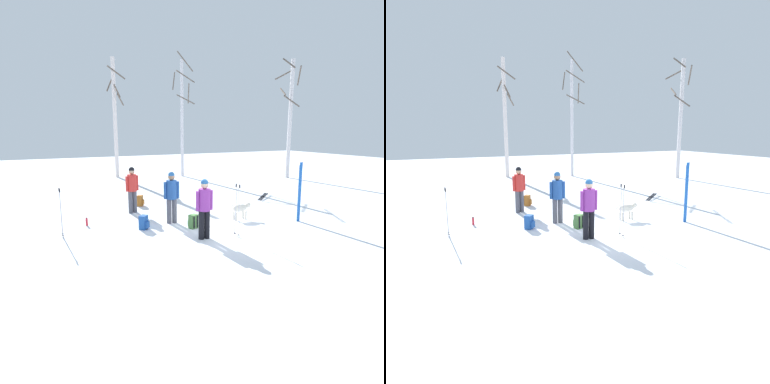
{
  "view_description": "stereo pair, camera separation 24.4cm",
  "coord_description": "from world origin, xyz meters",
  "views": [
    {
      "loc": [
        -4.91,
        -7.79,
        3.03
      ],
      "look_at": [
        -0.25,
        1.71,
        1.0
      ],
      "focal_mm": 30.14,
      "sensor_mm": 36.0,
      "label": 1
    },
    {
      "loc": [
        -4.69,
        -7.89,
        3.03
      ],
      "look_at": [
        -0.25,
        1.71,
        1.0
      ],
      "focal_mm": 30.14,
      "sensor_mm": 36.0,
      "label": 2
    }
  ],
  "objects": [
    {
      "name": "ski_poles_1",
      "position": [
        0.19,
        -0.33,
        0.82
      ],
      "size": [
        0.07,
        0.28,
        1.54
      ],
      "color": "#B2B2BC",
      "rests_on": "ground_plane"
    },
    {
      "name": "person_1",
      "position": [
        -0.75,
        -0.08,
        0.98
      ],
      "size": [
        0.52,
        0.34,
        1.72
      ],
      "color": "black",
      "rests_on": "ground_plane"
    },
    {
      "name": "ski_pair_lying_0",
      "position": [
        4.5,
        3.9,
        0.01
      ],
      "size": [
        1.45,
        1.3,
        0.05
      ],
      "color": "black",
      "rests_on": "ground_plane"
    },
    {
      "name": "birch_tree_2",
      "position": [
        -0.07,
        13.14,
        3.86
      ],
      "size": [
        1.14,
        1.14,
        7.46
      ],
      "color": "silver",
      "rests_on": "ground_plane"
    },
    {
      "name": "person_0",
      "position": [
        -0.97,
        1.77,
        0.98
      ],
      "size": [
        0.51,
        0.34,
        1.72
      ],
      "color": "#4C4C56",
      "rests_on": "ground_plane"
    },
    {
      "name": "birch_tree_4",
      "position": [
        9.77,
        8.14,
        3.88
      ],
      "size": [
        1.46,
        1.57,
        7.35
      ],
      "color": "silver",
      "rests_on": "ground_plane"
    },
    {
      "name": "person_2",
      "position": [
        -1.74,
        3.68,
        0.98
      ],
      "size": [
        0.51,
        0.34,
        1.72
      ],
      "color": "#4C4C56",
      "rests_on": "ground_plane"
    },
    {
      "name": "backpack_1",
      "position": [
        -0.58,
        0.95,
        0.21
      ],
      "size": [
        0.31,
        0.33,
        0.44
      ],
      "color": "#4C7F3F",
      "rests_on": "ground_plane"
    },
    {
      "name": "water_bottle_0",
      "position": [
        -3.55,
        2.7,
        0.13
      ],
      "size": [
        0.07,
        0.07,
        0.27
      ],
      "color": "red",
      "rests_on": "ground_plane"
    },
    {
      "name": "birch_tree_3",
      "position": [
        3.97,
        11.75,
        3.96
      ],
      "size": [
        1.36,
        1.44,
        7.78
      ],
      "color": "silver",
      "rests_on": "ground_plane"
    },
    {
      "name": "backpack_2",
      "position": [
        -1.17,
        4.61,
        0.21
      ],
      "size": [
        0.34,
        0.33,
        0.44
      ],
      "color": "#99591E",
      "rests_on": "ground_plane"
    },
    {
      "name": "ski_pair_planted_0",
      "position": [
        2.94,
        0.08,
        1.0
      ],
      "size": [
        0.15,
        0.03,
        2.0
      ],
      "color": "blue",
      "rests_on": "ground_plane"
    },
    {
      "name": "ski_poles_0",
      "position": [
        -4.34,
        1.84,
        0.76
      ],
      "size": [
        0.07,
        0.26,
        1.43
      ],
      "color": "#B2B2BC",
      "rests_on": "ground_plane"
    },
    {
      "name": "dog",
      "position": [
        1.35,
        1.14,
        0.39
      ],
      "size": [
        0.9,
        0.23,
        0.57
      ],
      "color": "beige",
      "rests_on": "ground_plane"
    },
    {
      "name": "ground_plane",
      "position": [
        0.0,
        0.0,
        0.0
      ],
      "size": [
        60.0,
        60.0,
        0.0
      ],
      "primitive_type": "plane",
      "color": "white"
    },
    {
      "name": "backpack_0",
      "position": [
        -2.01,
        1.53,
        0.21
      ],
      "size": [
        0.34,
        0.35,
        0.44
      ],
      "color": "#1E4C99",
      "rests_on": "ground_plane"
    }
  ]
}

